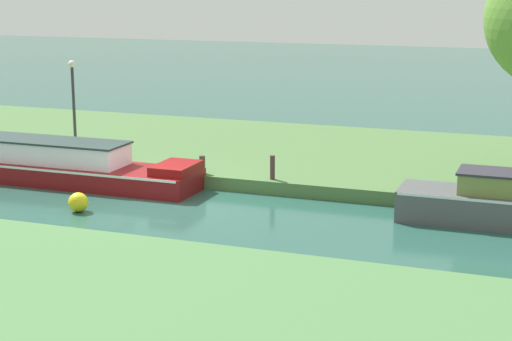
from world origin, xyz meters
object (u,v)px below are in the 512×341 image
at_px(lamp_post, 73,96).
at_px(channel_buoy, 78,202).
at_px(mooring_post_near, 272,167).
at_px(maroon_narrowboat, 39,163).
at_px(mooring_post_far, 202,164).

xyz_separation_m(lamp_post, channel_buoy, (3.40, -5.27, -2.09)).
xyz_separation_m(lamp_post, mooring_post_near, (7.63, -1.40, -1.60)).
relative_size(maroon_narrowboat, lamp_post, 3.27).
xyz_separation_m(maroon_narrowboat, mooring_post_near, (7.39, 1.13, 0.19)).
distance_m(lamp_post, mooring_post_far, 5.79).
distance_m(mooring_post_near, mooring_post_far, 2.27).
distance_m(lamp_post, mooring_post_near, 7.92).
relative_size(maroon_narrowboat, channel_buoy, 18.99).
bearing_deg(mooring_post_far, channel_buoy, -116.95).
distance_m(lamp_post, channel_buoy, 6.61).
relative_size(lamp_post, mooring_post_near, 4.34).
xyz_separation_m(mooring_post_near, channel_buoy, (-4.24, -3.87, -0.49)).
bearing_deg(mooring_post_near, mooring_post_far, 180.00).
relative_size(mooring_post_far, channel_buoy, 1.02).
bearing_deg(channel_buoy, mooring_post_near, 42.38).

